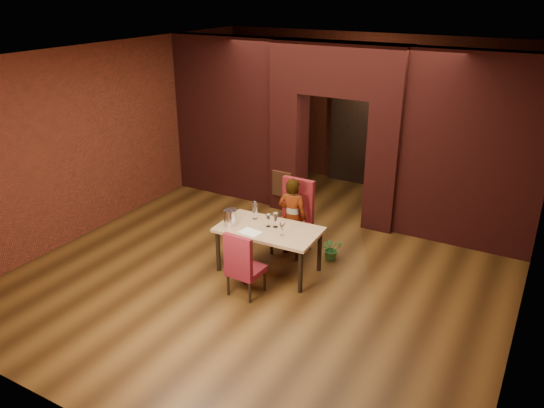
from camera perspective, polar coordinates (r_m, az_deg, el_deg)
The scene contains 25 objects.
floor at distance 8.61m, azimuth 1.19°, elevation -5.88°, with size 8.00×8.00×0.00m, color #492F12.
ceiling at distance 7.62m, azimuth 1.39°, elevation 15.75°, with size 7.00×8.00×0.04m, color silver.
wall_back at distance 11.53m, azimuth 10.86°, elevation 9.70°, with size 7.00×0.04×3.20m, color maroon.
wall_front at distance 5.12m, azimuth -20.67°, elevation -8.52°, with size 7.00×0.04×3.20m, color maroon.
wall_left at distance 10.03m, azimuth -16.77°, elevation 7.20°, with size 0.04×8.00×3.20m, color maroon.
wall_right at distance 7.13m, azimuth 26.89°, elevation -0.59°, with size 0.04×8.00×3.20m, color maroon.
pillar_left at distance 10.22m, azimuth 1.87°, elevation 5.80°, with size 0.55×0.55×2.30m, color maroon.
pillar_right at distance 9.53m, azimuth 12.06°, elevation 4.04°, with size 0.55×0.55×2.30m, color maroon.
lintel at distance 9.47m, azimuth 7.26°, elevation 14.23°, with size 2.45×0.55×0.90m, color maroon.
wing_wall_left at distance 10.80m, azimuth -4.84°, elevation 9.15°, with size 2.27×0.35×3.20m, color maroon.
wing_wall_right at distance 9.11m, azimuth 20.77°, elevation 5.15°, with size 2.27×0.35×3.20m, color maroon.
vent_panel at distance 10.16m, azimuth 1.06°, elevation 2.15°, with size 0.40×0.03×0.50m, color brown.
rear_door at distance 11.74m, azimuth 8.71°, elevation 7.30°, with size 0.90×0.08×2.10m, color black.
rear_door_frame at distance 11.70m, azimuth 8.64°, elevation 7.26°, with size 1.02×0.04×2.22m, color black.
dining_table at distance 8.11m, azimuth -0.34°, elevation -4.92°, with size 1.53×0.86×0.72m, color tan.
chair_far at distance 8.57m, azimuth 2.09°, elevation -1.54°, with size 0.55×0.55×1.21m, color maroon.
chair_near at distance 7.50m, azimuth -2.81°, elevation -6.31°, with size 0.45×0.45×0.98m, color maroon.
person_seated at distance 8.49m, azimuth 2.18°, elevation -1.40°, with size 0.48×0.31×1.31m, color white.
wine_glass_a at distance 7.97m, azimuth -0.41°, elevation -1.79°, with size 0.08×0.08×0.20m, color white, non-canonical shape.
wine_glass_b at distance 7.94m, azimuth 0.38°, elevation -1.75°, with size 0.09×0.09×0.23m, color silver, non-canonical shape.
wine_glass_c at distance 7.69m, azimuth 1.12°, elevation -2.73°, with size 0.08×0.08×0.20m, color white, non-canonical shape.
tasting_sheet at distance 7.84m, azimuth -2.35°, elevation -3.04°, with size 0.30×0.22×0.00m, color white.
wine_bucket at distance 8.04m, azimuth -4.50°, elevation -1.45°, with size 0.20×0.20×0.25m, color silver.
water_bottle at distance 8.21m, azimuth -1.85°, elevation -0.64°, with size 0.07×0.07×0.30m, color white.
potted_plant at distance 8.56m, azimuth 6.44°, elevation -4.80°, with size 0.34×0.29×0.37m, color #2E6429.
Camera 1 is at (3.55, -6.67, 4.13)m, focal length 35.00 mm.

